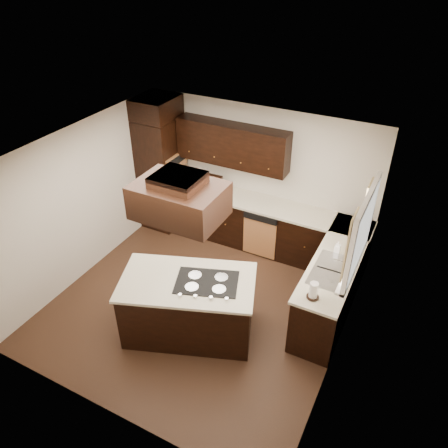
{
  "coord_description": "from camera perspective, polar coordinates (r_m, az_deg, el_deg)",
  "views": [
    {
      "loc": [
        2.6,
        -4.25,
        4.77
      ],
      "look_at": [
        0.1,
        0.6,
        1.15
      ],
      "focal_mm": 35.0,
      "sensor_mm": 36.0,
      "label": 1
    }
  ],
  "objects": [
    {
      "name": "soap_bottle",
      "position": [
        6.52,
        14.62,
        -2.93
      ],
      "size": [
        0.08,
        0.08,
        0.18
      ],
      "primitive_type": "imported",
      "rotation": [
        0.0,
        0.0,
        -0.02
      ],
      "color": "white",
      "rests_on": "countertop_right"
    },
    {
      "name": "window_frame",
      "position": [
        5.74,
        17.51,
        -1.07
      ],
      "size": [
        0.06,
        1.32,
        1.12
      ],
      "primitive_type": "cube",
      "color": "white",
      "rests_on": "wall_right"
    },
    {
      "name": "countertop_right",
      "position": [
        6.49,
        14.64,
        -4.31
      ],
      "size": [
        0.63,
        2.4,
        0.04
      ],
      "primitive_type": "cube",
      "color": "beige",
      "rests_on": "base_cabinets_right"
    },
    {
      "name": "blender_pitcher",
      "position": [
        7.83,
        -3.28,
        6.0
      ],
      "size": [
        0.13,
        0.13,
        0.26
      ],
      "primitive_type": "cone",
      "color": "silver",
      "rests_on": "blender_base"
    },
    {
      "name": "wall_back",
      "position": [
        7.71,
        4.51,
        6.33
      ],
      "size": [
        4.2,
        0.02,
        2.5
      ],
      "primitive_type": "cube",
      "color": "beige",
      "rests_on": "ground"
    },
    {
      "name": "paper_towel",
      "position": [
        5.66,
        11.61,
        -8.52
      ],
      "size": [
        0.12,
        0.12,
        0.24
      ],
      "primitive_type": "cylinder",
      "rotation": [
        0.0,
        0.0,
        0.07
      ],
      "color": "white",
      "rests_on": "countertop_right"
    },
    {
      "name": "cooktop",
      "position": [
        5.84,
        -2.26,
        -7.6
      ],
      "size": [
        0.96,
        0.8,
        0.01
      ],
      "primitive_type": "cube",
      "rotation": [
        0.0,
        0.0,
        0.35
      ],
      "color": "black",
      "rests_on": "island_top"
    },
    {
      "name": "oven_column",
      "position": [
        8.26,
        -8.13,
        6.56
      ],
      "size": [
        0.65,
        0.75,
        2.12
      ],
      "primitive_type": "cube",
      "color": "black",
      "rests_on": "floor"
    },
    {
      "name": "wall_left",
      "position": [
        7.25,
        -18.01,
        2.75
      ],
      "size": [
        0.02,
        4.2,
        2.5
      ],
      "primitive_type": "cube",
      "color": "beige",
      "rests_on": "ground"
    },
    {
      "name": "countertop_back",
      "position": [
        7.61,
        3.66,
        2.95
      ],
      "size": [
        2.93,
        0.63,
        0.04
      ],
      "primitive_type": "cube",
      "color": "beige",
      "rests_on": "base_cabinets_back"
    },
    {
      "name": "upper_cabinets",
      "position": [
        7.49,
        1.07,
        10.3
      ],
      "size": [
        2.0,
        0.34,
        0.72
      ],
      "primitive_type": "cube",
      "color": "black",
      "rests_on": "wall_back"
    },
    {
      "name": "island_top",
      "position": [
        5.9,
        -4.81,
        -7.56
      ],
      "size": [
        2.04,
        1.58,
        0.04
      ],
      "primitive_type": "cube",
      "rotation": [
        0.0,
        0.0,
        0.35
      ],
      "color": "beige",
      "rests_on": "island"
    },
    {
      "name": "curtain_right",
      "position": [
        6.08,
        17.89,
        1.47
      ],
      "size": [
        0.02,
        0.34,
        0.9
      ],
      "primitive_type": "cube",
      "color": "beige",
      "rests_on": "wall_right"
    },
    {
      "name": "spice_rack",
      "position": [
        7.84,
        -1.51,
        5.43
      ],
      "size": [
        0.37,
        0.11,
        0.3
      ],
      "primitive_type": "cube",
      "rotation": [
        0.0,
        0.0,
        0.04
      ],
      "color": "black",
      "rests_on": "countertop_back"
    },
    {
      "name": "sink_rim",
      "position": [
        6.2,
        13.97,
        -5.96
      ],
      "size": [
        0.52,
        0.84,
        0.01
      ],
      "primitive_type": "cube",
      "color": "silver",
      "rests_on": "countertop_right"
    },
    {
      "name": "base_cabinets_back",
      "position": [
        7.86,
        3.59,
        0.11
      ],
      "size": [
        2.93,
        0.6,
        0.88
      ],
      "primitive_type": "cube",
      "color": "black",
      "rests_on": "floor"
    },
    {
      "name": "wall_right",
      "position": [
        5.54,
        15.99,
        -7.48
      ],
      "size": [
        0.02,
        4.2,
        2.5
      ],
      "primitive_type": "cube",
      "color": "beige",
      "rests_on": "ground"
    },
    {
      "name": "wall_front",
      "position": [
        4.87,
        -16.4,
        -14.57
      ],
      "size": [
        4.2,
        0.02,
        2.5
      ],
      "primitive_type": "cube",
      "color": "beige",
      "rests_on": "ground"
    },
    {
      "name": "floor",
      "position": [
        6.9,
        -3.07,
        -10.32
      ],
      "size": [
        4.2,
        4.2,
        0.02
      ],
      "primitive_type": "cube",
      "color": "#4F321F",
      "rests_on": "ground"
    },
    {
      "name": "range_hood",
      "position": [
        5.17,
        -5.86,
        3.06
      ],
      "size": [
        1.05,
        0.72,
        0.42
      ],
      "primitive_type": "cube",
      "color": "black",
      "rests_on": "ceiling"
    },
    {
      "name": "island",
      "position": [
        6.21,
        -4.61,
        -10.76
      ],
      "size": [
        1.96,
        1.49,
        0.88
      ],
      "primitive_type": "cube",
      "rotation": [
        0.0,
        0.0,
        0.35
      ],
      "color": "black",
      "rests_on": "floor"
    },
    {
      "name": "blender_base",
      "position": [
        7.92,
        -3.24,
        4.85
      ],
      "size": [
        0.15,
        0.15,
        0.1
      ],
      "primitive_type": "cylinder",
      "color": "silver",
      "rests_on": "countertop_back"
    },
    {
      "name": "base_cabinets_right",
      "position": [
        6.77,
        14.21,
        -7.42
      ],
      "size": [
        0.6,
        2.4,
        0.88
      ],
      "primitive_type": "cube",
      "color": "black",
      "rests_on": "floor"
    },
    {
      "name": "hood_duct",
      "position": [
        5.03,
        -6.04,
        5.76
      ],
      "size": [
        0.55,
        0.5,
        0.13
      ],
      "primitive_type": "cube",
      "color": "black",
      "rests_on": "ceiling"
    },
    {
      "name": "ceiling",
      "position": [
        5.47,
        -3.86,
        9.09
      ],
      "size": [
        4.2,
        4.2,
        0.02
      ],
      "primitive_type": "cube",
      "color": "white",
      "rests_on": "ground"
    },
    {
      "name": "mixing_bowl",
      "position": [
        8.06,
        -3.77,
        5.22
      ],
      "size": [
        0.28,
        0.28,
        0.06
      ],
      "primitive_type": "imported",
      "rotation": [
        0.0,
        0.0,
        0.17
      ],
      "color": "white",
      "rests_on": "countertop_back"
    },
    {
      "name": "window_pane",
      "position": [
        5.74,
        17.78,
        -1.14
      ],
      "size": [
        0.0,
        1.2,
        1.0
      ],
      "primitive_type": "cube",
      "color": "white",
      "rests_on": "wall_right"
    },
    {
      "name": "dishwasher_front",
      "position": [
        7.57,
        4.68,
        -1.82
      ],
      "size": [
        0.6,
        0.05,
        0.72
      ],
      "primitive_type": "cube",
      "color": "#BA7744",
      "rests_on": "floor"
    },
    {
      "name": "curtain_left",
      "position": [
        5.38,
        16.03,
        -2.74
      ],
      "size": [
        0.02,
        0.34,
        0.9
      ],
      "primitive_type": "cube",
      "color": "beige",
      "rests_on": "wall_right"
    },
    {
      "name": "wall_oven_face",
      "position": [
        8.06,
        -6.09,
        6.45
      ],
      "size": [
        0.05,
        0.62,
        0.78
      ],
      "primitive_type": "cube",
      "color": "#BA7744",
      "rests_on": "oven_column"
    }
  ]
}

